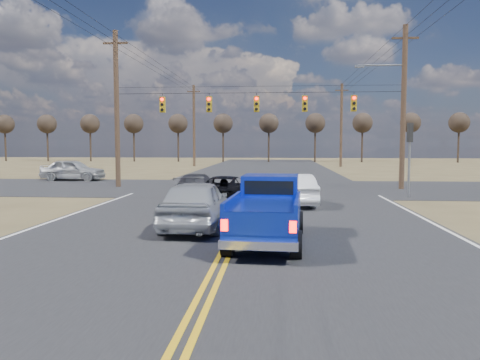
# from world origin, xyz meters

# --- Properties ---
(ground) EXTENTS (160.00, 160.00, 0.00)m
(ground) POSITION_xyz_m (0.00, 0.00, 0.00)
(ground) COLOR brown
(ground) RESTS_ON ground
(road_main) EXTENTS (14.00, 120.00, 0.02)m
(road_main) POSITION_xyz_m (0.00, 10.00, 0.00)
(road_main) COLOR #28282B
(road_main) RESTS_ON ground
(road_cross) EXTENTS (120.00, 12.00, 0.02)m
(road_cross) POSITION_xyz_m (0.00, 18.00, 0.00)
(road_cross) COLOR #28282B
(road_cross) RESTS_ON ground
(signal_gantry) EXTENTS (19.60, 4.83, 10.00)m
(signal_gantry) POSITION_xyz_m (0.50, 17.79, 5.06)
(signal_gantry) COLOR #473323
(signal_gantry) RESTS_ON ground
(utility_poles) EXTENTS (19.60, 58.32, 10.00)m
(utility_poles) POSITION_xyz_m (0.00, 17.00, 5.23)
(utility_poles) COLOR #473323
(utility_poles) RESTS_ON ground
(treeline) EXTENTS (87.00, 117.80, 7.40)m
(treeline) POSITION_xyz_m (0.00, 26.96, 5.70)
(treeline) COLOR #33261C
(treeline) RESTS_ON ground
(pickup_truck) EXTENTS (2.23, 5.08, 1.87)m
(pickup_truck) POSITION_xyz_m (1.05, 1.65, 0.91)
(pickup_truck) COLOR black
(pickup_truck) RESTS_ON ground
(silver_suv) EXTENTS (1.99, 4.89, 1.66)m
(silver_suv) POSITION_xyz_m (-1.39, 3.74, 0.83)
(silver_suv) COLOR #ADB0B5
(silver_suv) RESTS_ON ground
(black_suv) EXTENTS (2.64, 4.98, 1.33)m
(black_suv) POSITION_xyz_m (-1.07, 10.03, 0.67)
(black_suv) COLOR black
(black_suv) RESTS_ON ground
(white_car_queue) EXTENTS (2.13, 4.54, 1.44)m
(white_car_queue) POSITION_xyz_m (2.06, 10.00, 0.72)
(white_car_queue) COLOR white
(white_car_queue) RESTS_ON ground
(dgrey_car_queue) EXTENTS (1.92, 4.49, 1.29)m
(dgrey_car_queue) POSITION_xyz_m (-2.85, 12.18, 0.64)
(dgrey_car_queue) COLOR #39383E
(dgrey_car_queue) RESTS_ON ground
(cross_car_west) EXTENTS (2.08, 4.85, 1.63)m
(cross_car_west) POSITION_xyz_m (-14.24, 22.90, 0.81)
(cross_car_west) COLOR #BABABA
(cross_car_west) RESTS_ON ground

